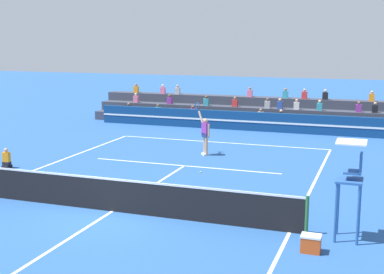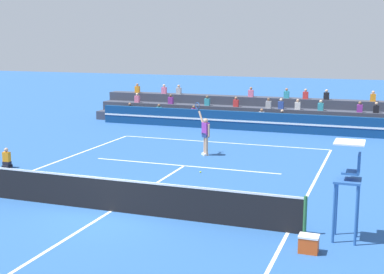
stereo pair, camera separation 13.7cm
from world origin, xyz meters
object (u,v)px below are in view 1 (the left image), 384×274
at_px(equipment_cooler, 311,243).
at_px(tennis_ball, 201,172).
at_px(ball_kid_courtside, 7,160).
at_px(tennis_player, 205,134).
at_px(umpire_chair, 351,177).

bearing_deg(equipment_cooler, tennis_ball, 127.66).
bearing_deg(ball_kid_courtside, tennis_player, 36.57).
bearing_deg(tennis_ball, equipment_cooler, -52.34).
distance_m(umpire_chair, equipment_cooler, 2.08).
bearing_deg(equipment_cooler, tennis_player, 121.38).
height_order(tennis_ball, equipment_cooler, equipment_cooler).
bearing_deg(equipment_cooler, ball_kid_courtside, 159.81).
bearing_deg(tennis_ball, ball_kid_courtside, -166.12).
relative_size(tennis_ball, equipment_cooler, 0.14).
distance_m(umpire_chair, tennis_ball, 8.34).
bearing_deg(tennis_player, tennis_ball, -74.77).
distance_m(umpire_chair, ball_kid_courtside, 14.38).
distance_m(ball_kid_courtside, tennis_ball, 8.08).
relative_size(ball_kid_courtside, equipment_cooler, 1.69).
bearing_deg(umpire_chair, ball_kid_courtside, 165.47).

